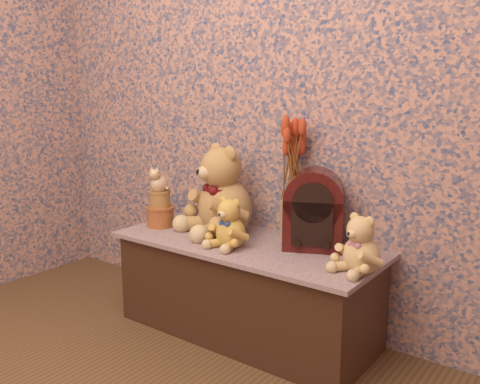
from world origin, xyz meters
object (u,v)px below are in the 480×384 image
Objects in this scene: cathedral_radio at (314,209)px; cat_figurine at (159,178)px; biscuit_tin_lower at (160,217)px; teddy_small at (362,241)px; ceramic_vase at (291,220)px; teddy_medium at (231,220)px; teddy_large at (225,185)px.

cat_figurine is (-0.79, -0.15, 0.07)m from cathedral_radio.
cat_figurine is (0.00, 0.00, 0.20)m from biscuit_tin_lower.
ceramic_vase is (-0.44, 0.21, -0.03)m from teddy_small.
cathedral_radio reaches higher than biscuit_tin_lower.
teddy_medium is at bearing -10.07° from cat_figurine.
teddy_large is 2.59× the size of ceramic_vase.
teddy_large reaches higher than teddy_medium.
ceramic_vase is at bearing 173.89° from teddy_small.
cat_figurine is (-0.48, 0.05, 0.13)m from teddy_medium.
ceramic_vase is 0.67m from biscuit_tin_lower.
teddy_small is 1.78× the size of biscuit_tin_lower.
teddy_small is 0.69× the size of cathedral_radio.
teddy_large is 0.47m from cathedral_radio.
cathedral_radio is at bearing 172.01° from teddy_small.
teddy_medium is 0.37m from cathedral_radio.
cathedral_radio is 1.97× the size of ceramic_vase.
teddy_medium is 0.30m from ceramic_vase.
ceramic_vase is (0.15, 0.26, -0.03)m from teddy_medium.
ceramic_vase is at bearing 63.33° from teddy_medium.
teddy_large is at bearing 16.99° from cat_figurine.
cathedral_radio is at bearing 37.30° from teddy_medium.
cathedral_radio is 0.81m from biscuit_tin_lower.
cat_figurine reaches higher than teddy_small.
cat_figurine is at bearing 178.10° from teddy_medium.
cathedral_radio reaches higher than teddy_small.
teddy_medium is at bearing -155.79° from teddy_small.
teddy_medium is 0.59m from teddy_small.
teddy_medium reaches higher than biscuit_tin_lower.
teddy_large is at bearing -164.96° from ceramic_vase.
biscuit_tin_lower is (-0.32, -0.12, -0.18)m from teddy_large.
teddy_large is 3.48× the size of cat_figurine.
cathedral_radio is (0.47, 0.03, -0.05)m from teddy_large.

